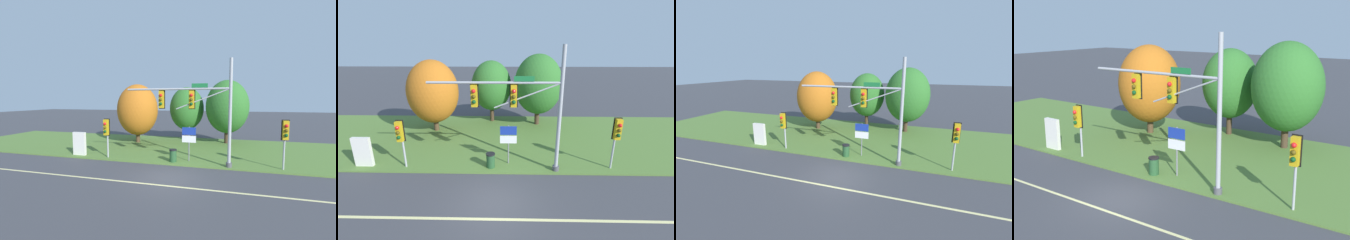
% 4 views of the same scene
% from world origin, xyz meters
% --- Properties ---
extents(ground_plane, '(160.00, 160.00, 0.00)m').
position_xyz_m(ground_plane, '(0.00, 0.00, 0.00)').
color(ground_plane, '#3D3D42').
extents(lane_stripe, '(36.00, 0.16, 0.01)m').
position_xyz_m(lane_stripe, '(0.00, -1.20, 0.00)').
color(lane_stripe, beige).
rests_on(lane_stripe, ground).
extents(grass_verge, '(48.00, 11.50, 0.10)m').
position_xyz_m(grass_verge, '(0.00, 8.25, 0.05)').
color(grass_verge, '#517533').
rests_on(grass_verge, ground).
extents(traffic_signal_mast, '(7.55, 0.49, 7.28)m').
position_xyz_m(traffic_signal_mast, '(1.48, 2.87, 4.22)').
color(traffic_signal_mast, '#9EA0A5').
rests_on(traffic_signal_mast, grass_verge).
extents(pedestrian_signal_near_kerb, '(0.46, 0.55, 3.09)m').
position_xyz_m(pedestrian_signal_near_kerb, '(-5.78, 2.94, 2.33)').
color(pedestrian_signal_near_kerb, '#9EA0A5').
rests_on(pedestrian_signal_near_kerb, grass_verge).
extents(pedestrian_signal_further_along, '(0.46, 0.55, 3.29)m').
position_xyz_m(pedestrian_signal_further_along, '(6.94, 3.06, 2.50)').
color(pedestrian_signal_further_along, '#9EA0A5').
rests_on(pedestrian_signal_further_along, grass_verge).
extents(route_sign_post, '(1.04, 0.08, 2.58)m').
position_xyz_m(route_sign_post, '(0.62, 3.67, 1.84)').
color(route_sign_post, slate).
rests_on(route_sign_post, grass_verge).
extents(tree_nearest_road, '(4.31, 4.31, 6.18)m').
position_xyz_m(tree_nearest_road, '(-5.93, 9.64, 3.58)').
color(tree_nearest_road, '#4C3823').
rests_on(tree_nearest_road, grass_verge).
extents(tree_left_of_mast, '(3.83, 3.83, 5.96)m').
position_xyz_m(tree_left_of_mast, '(-1.14, 12.47, 3.65)').
color(tree_left_of_mast, '#423021').
rests_on(tree_left_of_mast, grass_verge).
extents(tree_behind_signpost, '(4.41, 4.41, 6.60)m').
position_xyz_m(tree_behind_signpost, '(3.27, 11.56, 3.93)').
color(tree_behind_signpost, '#423021').
rests_on(tree_behind_signpost, grass_verge).
extents(info_kiosk, '(1.10, 0.24, 1.90)m').
position_xyz_m(info_kiosk, '(-8.42, 3.17, 1.04)').
color(info_kiosk, silver).
rests_on(info_kiosk, grass_verge).
extents(trash_bin, '(0.56, 0.56, 0.93)m').
position_xyz_m(trash_bin, '(-0.48, 3.18, 0.57)').
color(trash_bin, '#234C28').
rests_on(trash_bin, grass_verge).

